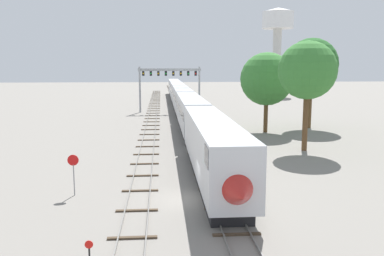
# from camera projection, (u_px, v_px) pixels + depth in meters

# --- Properties ---
(ground_plane) EXTENTS (400.00, 400.00, 0.00)m
(ground_plane) POSITION_uv_depth(u_px,v_px,m) (191.00, 199.00, 27.02)
(ground_plane) COLOR gray
(track_main) EXTENTS (2.60, 200.00, 0.16)m
(track_main) POSITION_uv_depth(u_px,v_px,m) (180.00, 107.00, 86.28)
(track_main) COLOR slate
(track_main) RESTS_ON ground
(track_near) EXTENTS (2.60, 160.00, 0.16)m
(track_near) POSITION_uv_depth(u_px,v_px,m) (152.00, 120.00, 66.16)
(track_near) COLOR slate
(track_near) RESTS_ON ground
(passenger_train) EXTENTS (3.04, 112.78, 4.80)m
(passenger_train) POSITION_uv_depth(u_px,v_px,m) (182.00, 99.00, 76.20)
(passenger_train) COLOR silver
(passenger_train) RESTS_ON ground
(signal_gantry) EXTENTS (12.10, 0.49, 8.78)m
(signal_gantry) POSITION_uv_depth(u_px,v_px,m) (170.00, 79.00, 77.17)
(signal_gantry) COLOR #999BA0
(signal_gantry) RESTS_ON ground
(water_tower) EXTENTS (9.70, 9.70, 26.45)m
(water_tower) POSITION_uv_depth(u_px,v_px,m) (278.00, 27.00, 122.75)
(water_tower) COLOR beige
(water_tower) RESTS_ON ground
(stop_sign) EXTENTS (0.76, 0.08, 2.88)m
(stop_sign) POSITION_uv_depth(u_px,v_px,m) (73.00, 169.00, 27.56)
(stop_sign) COLOR gray
(stop_sign) RESTS_ON ground
(trackside_tree_left) EXTENTS (7.40, 7.40, 12.84)m
(trackside_tree_left) POSITION_uv_depth(u_px,v_px,m) (312.00, 64.00, 56.87)
(trackside_tree_left) COLOR brown
(trackside_tree_left) RESTS_ON ground
(trackside_tree_mid) EXTENTS (6.05, 6.05, 11.48)m
(trackside_tree_mid) POSITION_uv_depth(u_px,v_px,m) (307.00, 71.00, 41.42)
(trackside_tree_mid) COLOR brown
(trackside_tree_mid) RESTS_ON ground
(trackside_tree_right) EXTENTS (7.07, 7.07, 10.72)m
(trackside_tree_right) POSITION_uv_depth(u_px,v_px,m) (267.00, 79.00, 53.37)
(trackside_tree_right) COLOR brown
(trackside_tree_right) RESTS_ON ground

